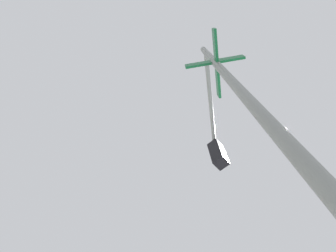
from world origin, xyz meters
The scene contains 1 object.
traffic_signal_near centered at (-6.27, -6.16, 4.47)m, with size 2.57×1.83×6.36m.
Camera 1 is at (-8.21, -6.65, 0.95)m, focal length 24.85 mm.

